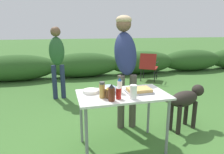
{
  "coord_description": "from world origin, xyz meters",
  "views": [
    {
      "loc": [
        -0.71,
        -2.23,
        1.51
      ],
      "look_at": [
        -0.06,
        0.27,
        0.89
      ],
      "focal_mm": 32.0,
      "sensor_mm": 36.0,
      "label": 1
    }
  ],
  "objects": [
    {
      "name": "bbq_sauce_bottle",
      "position": [
        -0.19,
        -0.21,
        0.83
      ],
      "size": [
        0.07,
        0.07,
        0.19
      ],
      "color": "#562314",
      "rests_on": "folding_table"
    },
    {
      "name": "ground_plane",
      "position": [
        0.0,
        0.0,
        0.0
      ],
      "size": [
        60.0,
        60.0,
        0.0
      ],
      "primitive_type": "plane",
      "color": "#3D6B2D"
    },
    {
      "name": "spice_jar",
      "position": [
        -0.27,
        -0.08,
        0.83
      ],
      "size": [
        0.07,
        0.07,
        0.19
      ],
      "color": "#B2893D",
      "rests_on": "folding_table"
    },
    {
      "name": "standing_person_in_olive_jacket",
      "position": [
        0.25,
        0.65,
        1.1
      ],
      "size": [
        0.37,
        0.5,
        1.72
      ],
      "rotation": [
        0.0,
        0.0,
        -0.05
      ],
      "color": "#4C473D",
      "rests_on": "ground"
    },
    {
      "name": "beer_bottle",
      "position": [
        -0.21,
        -0.1,
        0.8
      ],
      "size": [
        0.07,
        0.07,
        0.13
      ],
      "color": "brown",
      "rests_on": "folding_table"
    },
    {
      "name": "dog",
      "position": [
        1.1,
        0.26,
        0.46
      ],
      "size": [
        0.83,
        0.38,
        0.67
      ],
      "rotation": [
        0.0,
        0.0,
        -1.27
      ],
      "color": "#28231E",
      "rests_on": "ground"
    },
    {
      "name": "mixing_bowl",
      "position": [
        -0.16,
        0.09,
        0.79
      ],
      "size": [
        0.22,
        0.22,
        0.1
      ],
      "primitive_type": "ellipsoid",
      "color": "#99B2CC",
      "rests_on": "folding_table"
    },
    {
      "name": "folding_table",
      "position": [
        0.0,
        0.0,
        0.66
      ],
      "size": [
        1.1,
        0.64,
        0.74
      ],
      "color": "silver",
      "rests_on": "ground"
    },
    {
      "name": "standing_person_with_beanie",
      "position": [
        -0.78,
        2.18,
        0.95
      ],
      "size": [
        0.34,
        0.25,
        1.56
      ],
      "rotation": [
        0.0,
        0.0,
        0.06
      ],
      "color": "#232D4C",
      "rests_on": "ground"
    },
    {
      "name": "plate_stack",
      "position": [
        -0.37,
        0.13,
        0.76
      ],
      "size": [
        0.2,
        0.2,
        0.04
      ],
      "primitive_type": "cylinder",
      "color": "white",
      "rests_on": "folding_table"
    },
    {
      "name": "paper_cup_stack",
      "position": [
        0.06,
        -0.21,
        0.82
      ],
      "size": [
        0.08,
        0.08,
        0.16
      ],
      "primitive_type": "cylinder",
      "color": "white",
      "rests_on": "folding_table"
    },
    {
      "name": "food_tray",
      "position": [
        0.21,
        -0.01,
        0.77
      ],
      "size": [
        0.32,
        0.23,
        0.06
      ],
      "color": "#9E9EA3",
      "rests_on": "folding_table"
    },
    {
      "name": "mayo_bottle",
      "position": [
        -0.03,
        0.03,
        0.83
      ],
      "size": [
        0.06,
        0.06,
        0.2
      ],
      "color": "silver",
      "rests_on": "folding_table"
    },
    {
      "name": "camp_chair_green_behind_table",
      "position": [
        1.78,
        3.08,
        0.47
      ],
      "size": [
        0.72,
        0.75,
        0.83
      ],
      "rotation": [
        0.0,
        0.0,
        -0.61
      ],
      "color": "maroon",
      "rests_on": "ground"
    },
    {
      "name": "shrub_hedge",
      "position": [
        -0.0,
        4.14,
        0.39
      ],
      "size": [
        14.4,
        0.9,
        0.78
      ],
      "color": "#2D5623",
      "rests_on": "ground"
    },
    {
      "name": "ketchup_bottle",
      "position": [
        -0.1,
        -0.17,
        0.82
      ],
      "size": [
        0.06,
        0.06,
        0.16
      ],
      "color": "red",
      "rests_on": "folding_table"
    }
  ]
}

